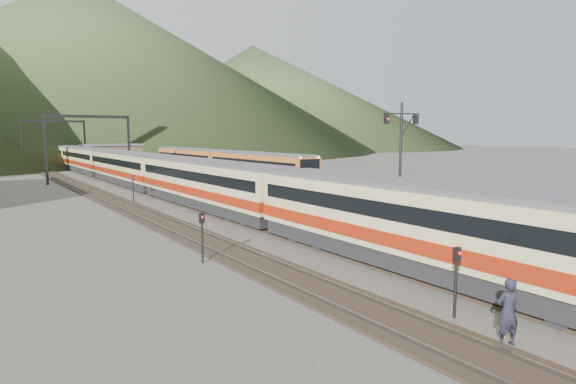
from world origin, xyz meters
TOP-DOWN VIEW (x-y plane):
  - track_main at (0.00, 40.00)m, footprint 2.60×200.00m
  - track_far at (-5.00, 40.00)m, footprint 2.60×200.00m
  - track_second at (11.50, 40.00)m, footprint 2.60×200.00m
  - platform at (5.60, 38.00)m, footprint 8.00×100.00m
  - gantry_near at (-2.85, 55.00)m, footprint 9.55×0.25m
  - gantry_far at (-2.85, 80.00)m, footprint 9.55×0.25m
  - station_shed at (5.60, 78.00)m, footprint 9.40×4.40m
  - hill_b at (30.00, 230.00)m, footprint 220.00×220.00m
  - hill_c at (110.00, 210.00)m, footprint 160.00×160.00m
  - main_train at (0.00, 49.78)m, footprint 3.08×105.47m
  - second_train at (11.50, 49.50)m, footprint 2.75×37.44m
  - signal_mast at (3.96, 12.68)m, footprint 2.15×0.68m
  - short_signal_a at (-3.02, 3.86)m, footprint 0.22×0.16m
  - short_signal_b at (-3.56, 35.69)m, footprint 0.27×0.24m
  - short_signal_c at (-6.86, 14.34)m, footprint 0.23×0.17m
  - worker at (-3.51, 1.82)m, footprint 0.80×0.66m

SIDE VIEW (x-z plane):
  - track_main at x=0.00m, z-range -0.05..0.18m
  - track_far at x=-5.00m, z-range -0.05..0.18m
  - track_second at x=11.50m, z-range -0.05..0.18m
  - platform at x=5.60m, z-range 0.00..1.00m
  - worker at x=-3.51m, z-range 0.00..1.89m
  - short_signal_a at x=-3.02m, z-range 0.33..2.60m
  - short_signal_b at x=-3.56m, z-range 0.33..2.60m
  - short_signal_c at x=-6.86m, z-range 0.33..2.60m
  - second_train at x=11.50m, z-range 0.23..3.58m
  - main_train at x=0.00m, z-range 0.23..3.99m
  - station_shed at x=5.60m, z-range 1.02..4.12m
  - signal_mast at x=3.96m, z-range 1.73..8.16m
  - gantry_near at x=-2.85m, z-range 1.59..9.59m
  - gantry_far at x=-2.85m, z-range 1.59..9.59m
  - hill_c at x=110.00m, z-range 0.00..50.00m
  - hill_b at x=30.00m, z-range 0.00..75.00m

